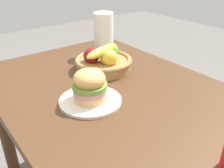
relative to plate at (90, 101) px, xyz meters
name	(u,v)px	position (x,y,z in m)	size (l,w,h in m)	color
dining_table	(121,115)	(0.04, 0.13, -0.11)	(1.40, 0.90, 0.75)	#4C301C
plate	(90,101)	(0.00, 0.00, 0.00)	(0.25, 0.25, 0.01)	silver
sandwich	(90,85)	(0.00, 0.00, 0.07)	(0.14, 0.14, 0.13)	#E5BC75
fruit_basket	(104,61)	(-0.23, 0.23, 0.04)	(0.29, 0.29, 0.14)	#9E7542
paper_towel_roll	(104,34)	(-0.41, 0.36, 0.11)	(0.11, 0.11, 0.24)	white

